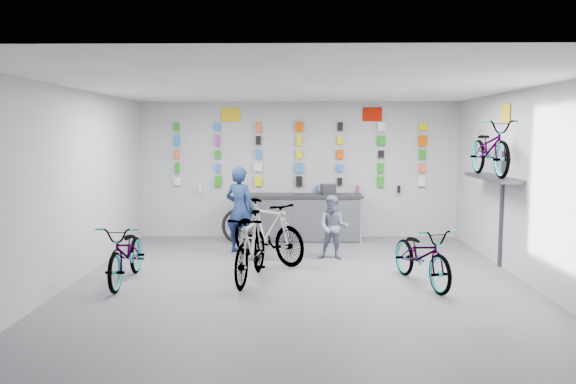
{
  "coord_description": "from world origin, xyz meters",
  "views": [
    {
      "loc": [
        -0.05,
        -8.42,
        2.31
      ],
      "look_at": [
        -0.2,
        1.4,
        1.28
      ],
      "focal_mm": 35.0,
      "sensor_mm": 36.0,
      "label": 1
    }
  ],
  "objects_px": {
    "bike_service": "(267,231)",
    "bike_center": "(251,247)",
    "bike_left": "(127,253)",
    "counter": "(299,218)",
    "clerk": "(240,210)",
    "bike_right": "(422,255)",
    "customer": "(333,227)"
  },
  "relations": [
    {
      "from": "bike_service",
      "to": "bike_left",
      "type": "bearing_deg",
      "value": 170.07
    },
    {
      "from": "counter",
      "to": "bike_center",
      "type": "distance_m",
      "value": 3.47
    },
    {
      "from": "bike_service",
      "to": "clerk",
      "type": "height_order",
      "value": "clerk"
    },
    {
      "from": "bike_left",
      "to": "clerk",
      "type": "distance_m",
      "value": 2.72
    },
    {
      "from": "bike_left",
      "to": "customer",
      "type": "height_order",
      "value": "customer"
    },
    {
      "from": "bike_left",
      "to": "clerk",
      "type": "xyz_separation_m",
      "value": [
        1.53,
        2.22,
        0.37
      ]
    },
    {
      "from": "customer",
      "to": "bike_left",
      "type": "bearing_deg",
      "value": -142.62
    },
    {
      "from": "bike_left",
      "to": "counter",
      "type": "bearing_deg",
      "value": 50.37
    },
    {
      "from": "counter",
      "to": "bike_center",
      "type": "bearing_deg",
      "value": -102.71
    },
    {
      "from": "bike_right",
      "to": "customer",
      "type": "distance_m",
      "value": 2.12
    },
    {
      "from": "clerk",
      "to": "customer",
      "type": "distance_m",
      "value": 1.87
    },
    {
      "from": "bike_left",
      "to": "bike_service",
      "type": "height_order",
      "value": "bike_service"
    },
    {
      "from": "bike_service",
      "to": "clerk",
      "type": "xyz_separation_m",
      "value": [
        -0.57,
        0.77,
        0.27
      ]
    },
    {
      "from": "customer",
      "to": "bike_right",
      "type": "bearing_deg",
      "value": -43.44
    },
    {
      "from": "bike_center",
      "to": "bike_right",
      "type": "distance_m",
      "value": 2.63
    },
    {
      "from": "counter",
      "to": "bike_left",
      "type": "height_order",
      "value": "counter"
    },
    {
      "from": "clerk",
      "to": "bike_left",
      "type": "bearing_deg",
      "value": 81.16
    },
    {
      "from": "counter",
      "to": "bike_right",
      "type": "xyz_separation_m",
      "value": [
        1.87,
        -3.52,
        -0.03
      ]
    },
    {
      "from": "bike_right",
      "to": "clerk",
      "type": "bearing_deg",
      "value": 127.85
    },
    {
      "from": "bike_left",
      "to": "bike_service",
      "type": "distance_m",
      "value": 2.55
    },
    {
      "from": "counter",
      "to": "clerk",
      "type": "height_order",
      "value": "clerk"
    },
    {
      "from": "counter",
      "to": "bike_service",
      "type": "relative_size",
      "value": 1.44
    },
    {
      "from": "counter",
      "to": "clerk",
      "type": "relative_size",
      "value": 1.62
    },
    {
      "from": "bike_right",
      "to": "customer",
      "type": "relative_size",
      "value": 1.48
    },
    {
      "from": "bike_center",
      "to": "bike_right",
      "type": "bearing_deg",
      "value": 6.67
    },
    {
      "from": "clerk",
      "to": "customer",
      "type": "height_order",
      "value": "clerk"
    },
    {
      "from": "bike_center",
      "to": "customer",
      "type": "xyz_separation_m",
      "value": [
        1.39,
        1.57,
        0.05
      ]
    },
    {
      "from": "bike_center",
      "to": "bike_left",
      "type": "bearing_deg",
      "value": -167.41
    },
    {
      "from": "counter",
      "to": "clerk",
      "type": "bearing_deg",
      "value": -132.13
    },
    {
      "from": "bike_service",
      "to": "bike_center",
      "type": "bearing_deg",
      "value": -142.28
    },
    {
      "from": "bike_service",
      "to": "customer",
      "type": "height_order",
      "value": "customer"
    },
    {
      "from": "bike_center",
      "to": "bike_service",
      "type": "bearing_deg",
      "value": 91.88
    }
  ]
}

